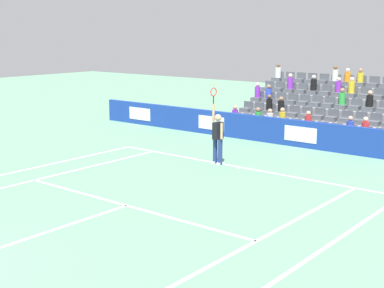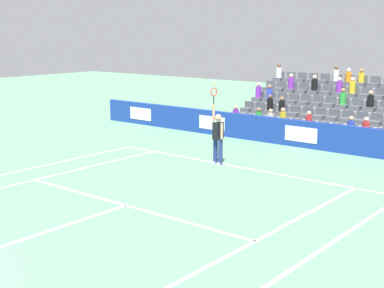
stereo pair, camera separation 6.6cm
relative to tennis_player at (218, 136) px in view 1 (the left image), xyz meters
The scene contains 10 objects.
line_baseline 1.35m from the tennis_player, behind, with size 10.97×0.10×0.01m, color white.
line_service 5.54m from the tennis_player, 99.65° to the left, with size 8.23×0.10×0.01m, color white.
line_centre_service 8.68m from the tennis_player, 96.08° to the left, with size 0.10×6.40×0.01m, color white.
line_singles_sideline_left 6.72m from the tennis_player, 61.23° to the left, with size 0.10×11.89×0.01m, color white.
line_singles_sideline_right 7.76m from the tennis_player, 130.78° to the left, with size 0.10×11.89×0.01m, color white.
line_doubles_sideline_right 8.71m from the tennis_player, 137.66° to the left, with size 0.10×11.89×0.01m, color white.
line_centre_mark 1.35m from the tennis_player, behind, with size 0.10×0.20×0.01m, color white.
sponsor_barrier 4.59m from the tennis_player, 101.53° to the right, with size 22.43×0.22×1.09m.
tennis_player is the anchor object (origin of this frame).
stadium_stand 8.09m from the tennis_player, 96.47° to the right, with size 8.68×4.75×3.03m.
Camera 1 is at (-10.33, 3.58, 4.60)m, focal length 51.79 mm.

